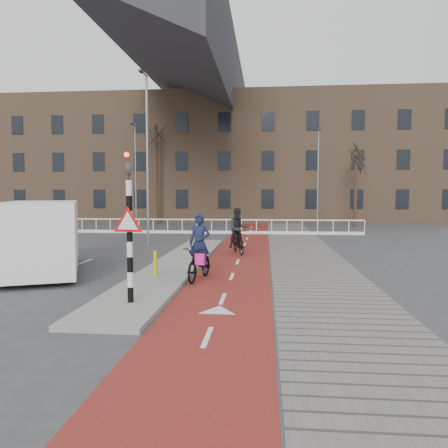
{
  "coord_description": "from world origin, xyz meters",
  "views": [
    {
      "loc": [
        2.56,
        -11.93,
        2.69
      ],
      "look_at": [
        0.96,
        5.0,
        1.5
      ],
      "focal_mm": 35.0,
      "sensor_mm": 36.0,
      "label": 1
    }
  ],
  "objects": [
    {
      "name": "tree_right",
      "position": [
        9.69,
        23.55,
        3.24
      ],
      "size": [
        0.26,
        0.26,
        6.47
      ],
      "primitive_type": "cylinder",
      "color": "black",
      "rests_on": "ground"
    },
    {
      "name": "traffic_signal",
      "position": [
        -0.6,
        -2.02,
        1.99
      ],
      "size": [
        0.8,
        0.8,
        3.68
      ],
      "color": "black",
      "rests_on": "curb_island"
    },
    {
      "name": "railing",
      "position": [
        -5.0,
        17.0,
        0.31
      ],
      "size": [
        28.0,
        0.1,
        0.99
      ],
      "color": "silver",
      "rests_on": "ground"
    },
    {
      "name": "streetlight_right",
      "position": [
        6.63,
        22.6,
        3.82
      ],
      "size": [
        0.12,
        0.12,
        7.65
      ],
      "primitive_type": "cylinder",
      "color": "slate",
      "rests_on": "ground"
    },
    {
      "name": "bollard",
      "position": [
        -0.81,
        1.16,
        0.52
      ],
      "size": [
        0.12,
        0.12,
        0.81
      ],
      "primitive_type": "cylinder",
      "color": "gold",
      "rests_on": "curb_island"
    },
    {
      "name": "ground",
      "position": [
        0.0,
        0.0,
        0.0
      ],
      "size": [
        120.0,
        120.0,
        0.0
      ],
      "primitive_type": "plane",
      "color": "#38383A",
      "rests_on": "ground"
    },
    {
      "name": "townhouse_row",
      "position": [
        -3.0,
        32.0,
        7.81
      ],
      "size": [
        46.0,
        10.0,
        15.9
      ],
      "color": "#7F6047",
      "rests_on": "ground"
    },
    {
      "name": "curb_island",
      "position": [
        -0.7,
        4.0,
        0.06
      ],
      "size": [
        1.8,
        16.0,
        0.12
      ],
      "primitive_type": "cube",
      "color": "gray",
      "rests_on": "ground"
    },
    {
      "name": "bike_lane",
      "position": [
        1.5,
        10.0,
        0.01
      ],
      "size": [
        2.5,
        60.0,
        0.01
      ],
      "primitive_type": "cube",
      "color": "maroon",
      "rests_on": "ground"
    },
    {
      "name": "cyclist_near",
      "position": [
        0.55,
        1.35,
        0.7
      ],
      "size": [
        1.02,
        2.08,
        2.06
      ],
      "rotation": [
        0.0,
        0.0,
        -0.17
      ],
      "color": "black",
      "rests_on": "bike_lane"
    },
    {
      "name": "streetlight_left",
      "position": [
        -8.19,
        23.67,
        4.21
      ],
      "size": [
        0.12,
        0.12,
        8.42
      ],
      "primitive_type": "cylinder",
      "color": "slate",
      "rests_on": "ground"
    },
    {
      "name": "sidewalk",
      "position": [
        4.3,
        10.0,
        0.01
      ],
      "size": [
        3.0,
        60.0,
        0.01
      ],
      "primitive_type": "cube",
      "color": "slate",
      "rests_on": "ground"
    },
    {
      "name": "van",
      "position": [
        -4.93,
        2.04,
        1.27
      ],
      "size": [
        4.27,
        6.05,
        2.42
      ],
      "rotation": [
        0.0,
        0.0,
        0.4
      ],
      "color": "white",
      "rests_on": "ground"
    },
    {
      "name": "streetlight_near",
      "position": [
        -3.46,
        10.09,
        4.36
      ],
      "size": [
        0.12,
        0.12,
        8.73
      ],
      "primitive_type": "cylinder",
      "color": "slate",
      "rests_on": "ground"
    },
    {
      "name": "tree_mid",
      "position": [
        -6.96,
        25.76,
        4.34
      ],
      "size": [
        0.28,
        0.28,
        8.68
      ],
      "primitive_type": "cylinder",
      "color": "black",
      "rests_on": "ground"
    },
    {
      "name": "cyclist_far",
      "position": [
        1.38,
        7.32,
        0.85
      ],
      "size": [
        1.07,
        1.99,
        2.04
      ],
      "rotation": [
        0.0,
        0.0,
        0.29
      ],
      "color": "black",
      "rests_on": "bike_lane"
    }
  ]
}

